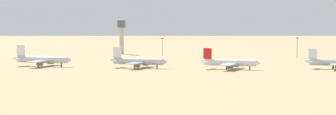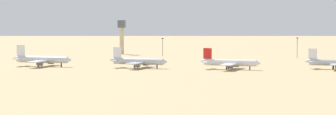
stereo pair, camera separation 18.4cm
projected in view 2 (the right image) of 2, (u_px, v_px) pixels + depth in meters
ground at (127, 70)px, 331.08m from camera, size 4000.00×4000.00×0.00m
ridge_west at (260, 14)px, 1328.49m from camera, size 337.18×282.35×71.46m
parked_jet_white_2 at (42, 60)px, 358.11m from camera, size 35.65×30.17×11.77m
parked_jet_white_3 at (138, 61)px, 346.36m from camera, size 33.24×28.35×11.01m
parked_jet_red_4 at (229, 63)px, 337.01m from camera, size 32.97×28.16×10.93m
parked_jet_white_5 at (335, 63)px, 338.16m from camera, size 32.25×27.48×10.68m
control_tower at (122, 34)px, 484.76m from camera, size 5.20×5.20×25.20m
light_pole_west at (297, 46)px, 434.90m from camera, size 1.80×0.50×13.72m
light_pole_east at (163, 45)px, 460.25m from camera, size 1.80×0.50×12.63m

